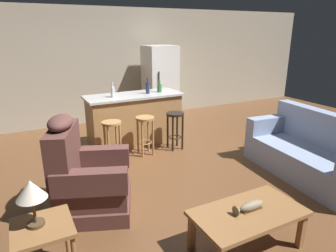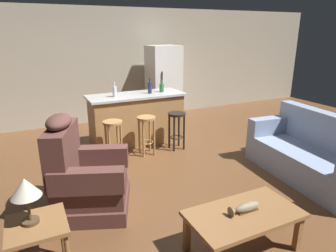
# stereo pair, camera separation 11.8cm
# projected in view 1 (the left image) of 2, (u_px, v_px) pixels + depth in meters

# --- Properties ---
(ground_plane) EXTENTS (12.00, 12.00, 0.00)m
(ground_plane) POSITION_uv_depth(u_px,v_px,m) (167.00, 169.00, 4.71)
(ground_plane) COLOR brown
(back_wall) EXTENTS (12.00, 0.05, 2.60)m
(back_wall) POSITION_uv_depth(u_px,v_px,m) (105.00, 66.00, 6.95)
(back_wall) COLOR #A89E89
(back_wall) RESTS_ON ground_plane
(coffee_table) EXTENTS (1.10, 0.60, 0.42)m
(coffee_table) POSITION_uv_depth(u_px,v_px,m) (248.00, 216.00, 2.90)
(coffee_table) COLOR olive
(coffee_table) RESTS_ON ground_plane
(fish_figurine) EXTENTS (0.34, 0.10, 0.10)m
(fish_figurine) POSITION_uv_depth(u_px,v_px,m) (249.00, 207.00, 2.88)
(fish_figurine) COLOR #4C3823
(fish_figurine) RESTS_ON coffee_table
(couch) EXTENTS (1.00, 1.97, 0.94)m
(couch) POSITION_uv_depth(u_px,v_px,m) (311.00, 154.00, 4.43)
(couch) COLOR #8493B2
(couch) RESTS_ON ground_plane
(recliner_near_lamp) EXTENTS (1.09, 1.09, 1.20)m
(recliner_near_lamp) POSITION_uv_depth(u_px,v_px,m) (86.00, 179.00, 3.51)
(recliner_near_lamp) COLOR brown
(recliner_near_lamp) RESTS_ON ground_plane
(end_table) EXTENTS (0.48, 0.48, 0.56)m
(end_table) POSITION_uv_depth(u_px,v_px,m) (43.00, 236.00, 2.48)
(end_table) COLOR olive
(end_table) RESTS_ON ground_plane
(table_lamp) EXTENTS (0.24, 0.24, 0.41)m
(table_lamp) POSITION_uv_depth(u_px,v_px,m) (31.00, 192.00, 2.36)
(table_lamp) COLOR #4C3823
(table_lamp) RESTS_ON end_table
(kitchen_island) EXTENTS (1.80, 0.70, 0.95)m
(kitchen_island) POSITION_uv_depth(u_px,v_px,m) (135.00, 119.00, 5.70)
(kitchen_island) COLOR #9E7042
(kitchen_island) RESTS_ON ground_plane
(bar_stool_left) EXTENTS (0.32, 0.32, 0.68)m
(bar_stool_left) POSITION_uv_depth(u_px,v_px,m) (112.00, 134.00, 4.89)
(bar_stool_left) COLOR #A87A47
(bar_stool_left) RESTS_ON ground_plane
(bar_stool_middle) EXTENTS (0.32, 0.32, 0.68)m
(bar_stool_middle) POSITION_uv_depth(u_px,v_px,m) (145.00, 129.00, 5.15)
(bar_stool_middle) COLOR #A87A47
(bar_stool_middle) RESTS_ON ground_plane
(bar_stool_right) EXTENTS (0.32, 0.32, 0.68)m
(bar_stool_right) POSITION_uv_depth(u_px,v_px,m) (175.00, 124.00, 5.41)
(bar_stool_right) COLOR black
(bar_stool_right) RESTS_ON ground_plane
(refrigerator) EXTENTS (0.70, 0.69, 1.76)m
(refrigerator) POSITION_uv_depth(u_px,v_px,m) (160.00, 84.00, 7.09)
(refrigerator) COLOR white
(refrigerator) RESTS_ON ground_plane
(bottle_tall_green) EXTENTS (0.08, 0.08, 0.27)m
(bottle_tall_green) POSITION_uv_depth(u_px,v_px,m) (113.00, 92.00, 5.29)
(bottle_tall_green) COLOR silver
(bottle_tall_green) RESTS_ON kitchen_island
(bottle_short_amber) EXTENTS (0.09, 0.09, 0.22)m
(bottle_short_amber) POSITION_uv_depth(u_px,v_px,m) (159.00, 88.00, 5.75)
(bottle_short_amber) COLOR #2D6B38
(bottle_short_amber) RESTS_ON kitchen_island
(bottle_wine_dark) EXTENTS (0.07, 0.07, 0.29)m
(bottle_wine_dark) POSITION_uv_depth(u_px,v_px,m) (148.00, 88.00, 5.61)
(bottle_wine_dark) COLOR #23284C
(bottle_wine_dark) RESTS_ON kitchen_island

